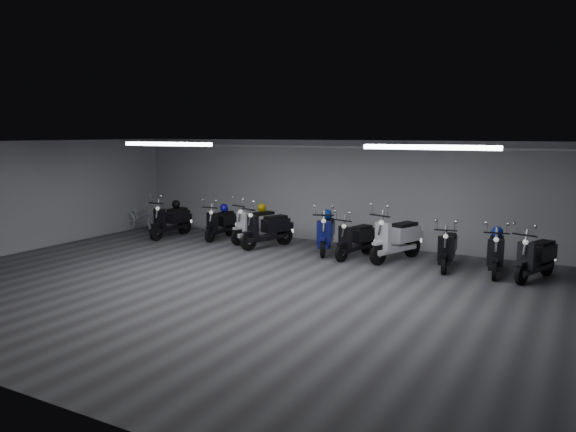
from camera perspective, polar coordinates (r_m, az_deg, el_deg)
The scene contains 24 objects.
floor at distance 10.81m, azimuth -3.27°, elevation -7.54°, with size 14.00×10.00×0.01m, color #3D3C3F.
ceiling at distance 10.39m, azimuth -3.41°, elevation 7.53°, with size 14.00×10.00×0.01m, color gray.
back_wall at distance 14.94m, azimuth 6.96°, elevation 2.39°, with size 14.00×0.01×2.80m, color #A2A2A5.
front_wall at distance 6.90m, azimuth -26.22°, elevation -5.66°, with size 14.00×0.01×2.80m, color #A2A2A5.
left_wall at distance 15.40m, azimuth -25.98°, elevation 1.77°, with size 0.01×10.00×2.80m, color #A2A2A5.
fluor_strip_left at distance 12.99m, azimuth -12.34°, elevation 7.26°, with size 2.40×0.18×0.08m, color white.
fluor_strip_right at distance 10.11m, azimuth 14.41°, elevation 6.88°, with size 2.40×0.18×0.08m, color white.
conduit at distance 14.79m, azimuth 6.92°, elevation 7.07°, with size 0.05×0.05×13.60m, color white.
scooter_0 at distance 16.24m, azimuth -12.03°, elevation 0.11°, with size 0.59×1.77×1.31m, color black, non-canonical shape.
scooter_1 at distance 15.74m, azimuth -7.00°, elevation -0.23°, with size 0.54×1.62×1.20m, color black, non-canonical shape.
scooter_2 at distance 15.17m, azimuth -3.41°, elevation -0.29°, with size 0.59×1.77×1.32m, color silver, non-canonical shape.
scooter_3 at distance 14.46m, azimuth -2.20°, elevation -0.71°, with size 0.59×1.78×1.33m, color black, non-canonical shape.
scooter_4 at distance 13.90m, azimuth 3.94°, elevation -1.18°, with size 0.58×1.73×1.29m, color navy, non-canonical shape.
scooter_5 at distance 13.35m, azimuth 6.95°, elevation -1.78°, with size 0.55×1.64×1.22m, color black, non-canonical shape.
scooter_6 at distance 13.19m, azimuth 11.09°, elevation -1.56°, with size 0.63×1.90×1.42m, color silver, non-canonical shape.
scooter_7 at distance 12.70m, azimuth 16.14°, elevation -2.66°, with size 0.53×1.59×1.19m, color black, non-canonical shape.
scooter_8 at distance 12.54m, azimuth 20.68°, elevation -2.93°, with size 0.55×1.64×1.22m, color black, non-canonical shape.
scooter_9 at distance 12.35m, azimuth 24.22°, elevation -3.25°, with size 0.56×1.68×1.25m, color black, non-canonical shape.
bicycle at distance 17.48m, azimuth -14.88°, elevation 0.24°, with size 0.60×1.70×1.10m, color white.
helmet_0 at distance 15.89m, azimuth -6.60°, elevation 0.83°, with size 0.24×0.24×0.24m, color #100D8F.
helmet_1 at distance 16.38m, azimuth -11.48°, elevation 1.19°, with size 0.25×0.25×0.25m, color black.
helmet_2 at distance 14.09m, azimuth 4.06°, elevation 0.14°, with size 0.27×0.27×0.27m, color navy.
helmet_3 at distance 15.29m, azimuth -2.71°, elevation 0.86°, with size 0.25×0.25×0.25m, color #B99C0A.
helmet_4 at distance 12.72m, azimuth 20.76°, elevation -1.55°, with size 0.25×0.25×0.25m, color navy.
Camera 1 is at (5.55, -8.78, 2.99)m, focal length 34.48 mm.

